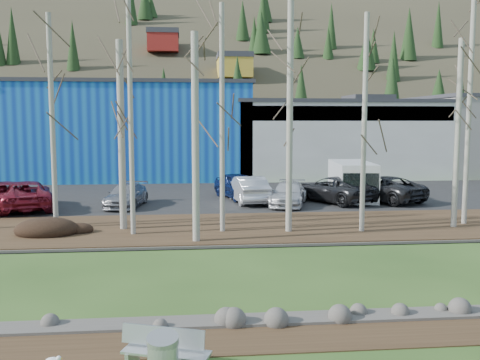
{
  "coord_description": "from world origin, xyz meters",
  "views": [
    {
      "loc": [
        -1.26,
        -9.6,
        4.97
      ],
      "look_at": [
        0.95,
        12.7,
        2.5
      ],
      "focal_mm": 40.0,
      "sensor_mm": 36.0,
      "label": 1
    }
  ],
  "objects": [
    {
      "name": "dirt_strip",
      "position": [
        0.0,
        2.1,
        0.01
      ],
      "size": [
        80.0,
        1.8,
        0.03
      ],
      "primitive_type": "cube",
      "color": "#382616",
      "rests_on": "ground"
    },
    {
      "name": "near_bank_rocks",
      "position": [
        0.0,
        3.1,
        0.0
      ],
      "size": [
        80.0,
        0.8,
        0.5
      ],
      "primitive_type": null,
      "color": "#47423D",
      "rests_on": "ground"
    },
    {
      "name": "river",
      "position": [
        0.0,
        7.2,
        0.0
      ],
      "size": [
        80.0,
        8.0,
        0.9
      ],
      "primitive_type": null,
      "color": "black",
      "rests_on": "ground"
    },
    {
      "name": "far_bank_rocks",
      "position": [
        0.0,
        11.3,
        0.0
      ],
      "size": [
        80.0,
        0.8,
        0.46
      ],
      "primitive_type": null,
      "color": "#47423D",
      "rests_on": "ground"
    },
    {
      "name": "far_bank",
      "position": [
        0.0,
        14.5,
        0.07
      ],
      "size": [
        80.0,
        7.0,
        0.15
      ],
      "primitive_type": "cube",
      "color": "#382616",
      "rests_on": "ground"
    },
    {
      "name": "parking_lot",
      "position": [
        0.0,
        25.0,
        0.07
      ],
      "size": [
        80.0,
        14.0,
        0.14
      ],
      "primitive_type": "cube",
      "color": "black",
      "rests_on": "ground"
    },
    {
      "name": "building_blue",
      "position": [
        -6.0,
        39.0,
        4.16
      ],
      "size": [
        20.4,
        12.24,
        8.3
      ],
      "color": "#0F3CAB",
      "rests_on": "ground"
    },
    {
      "name": "building_white",
      "position": [
        12.0,
        38.98,
        3.41
      ],
      "size": [
        18.36,
        12.24,
        6.8
      ],
      "color": "#B8B8B4",
      "rests_on": "ground"
    },
    {
      "name": "hillside",
      "position": [
        0.0,
        84.0,
        17.5
      ],
      "size": [
        160.0,
        72.0,
        35.0
      ],
      "primitive_type": null,
      "color": "#2E291C",
      "rests_on": "ground"
    },
    {
      "name": "bench_intact",
      "position": [
        -1.73,
        0.64,
        0.44
      ],
      "size": [
        1.83,
        1.07,
        0.88
      ],
      "rotation": [
        0.0,
        0.0,
        -0.34
      ],
      "color": "#B3B7B9",
      "rests_on": "ground"
    },
    {
      "name": "dirt_mound",
      "position": [
        -7.31,
        13.64,
        0.41
      ],
      "size": [
        2.69,
        1.9,
        0.53
      ],
      "primitive_type": "ellipsoid",
      "color": "black",
      "rests_on": "far_bank"
    },
    {
      "name": "birch_1",
      "position": [
        -7.23,
        15.04,
        4.92
      ],
      "size": [
        0.23,
        0.23,
        9.54
      ],
      "color": "#AFAB9E",
      "rests_on": "far_bank"
    },
    {
      "name": "birch_2",
      "position": [
        -4.15,
        14.54,
        4.33
      ],
      "size": [
        0.31,
        0.31,
        8.36
      ],
      "color": "#AFAB9E",
      "rests_on": "far_bank"
    },
    {
      "name": "birch_3",
      "position": [
        -3.6,
        13.33,
        5.05
      ],
      "size": [
        0.21,
        0.21,
        9.8
      ],
      "color": "#AFAB9E",
      "rests_on": "far_bank"
    },
    {
      "name": "birch_4",
      "position": [
        -0.92,
        11.72,
        4.3
      ],
      "size": [
        0.29,
        0.29,
        8.3
      ],
      "color": "#AFAB9E",
      "rests_on": "far_bank"
    },
    {
      "name": "birch_5",
      "position": [
        0.26,
        13.54,
        5.05
      ],
      "size": [
        0.22,
        0.22,
        9.8
      ],
      "color": "#AFAB9E",
      "rests_on": "far_bank"
    },
    {
      "name": "birch_6",
      "position": [
        6.39,
        12.98,
        4.86
      ],
      "size": [
        0.22,
        0.22,
        9.42
      ],
      "color": "#AFAB9E",
      "rests_on": "far_bank"
    },
    {
      "name": "birch_7",
      "position": [
        3.16,
        13.24,
        5.31
      ],
      "size": [
        0.27,
        0.27,
        10.32
      ],
      "color": "#AFAB9E",
      "rests_on": "far_bank"
    },
    {
      "name": "birch_8",
      "position": [
        10.91,
        13.49,
        4.39
      ],
      "size": [
        0.25,
        0.25,
        8.49
      ],
      "color": "#AFAB9E",
      "rests_on": "far_bank"
    },
    {
      "name": "birch_9",
      "position": [
        11.78,
        14.18,
        6.43
      ],
      "size": [
        0.23,
        0.23,
        12.56
      ],
      "color": "#AFAB9E",
      "rests_on": "far_bank"
    },
    {
      "name": "car_2",
      "position": [
        -10.11,
        20.5,
        0.93
      ],
      "size": [
        4.13,
        6.17,
        1.57
      ],
      "primitive_type": "imported",
      "rotation": [
        0.0,
        0.0,
        3.43
      ],
      "color": "maroon",
      "rests_on": "parking_lot"
    },
    {
      "name": "car_3",
      "position": [
        -4.72,
        20.96,
        0.78
      ],
      "size": [
        2.44,
        4.63,
        1.28
      ],
      "primitive_type": "imported",
      "rotation": [
        0.0,
        0.0,
        -0.15
      ],
      "color": "gray",
      "rests_on": "parking_lot"
    },
    {
      "name": "car_4",
      "position": [
        1.94,
        23.53,
        0.94
      ],
      "size": [
        3.22,
        5.05,
        1.6
      ],
      "primitive_type": "imported",
      "rotation": [
        0.0,
        0.0,
        0.31
      ],
      "color": "navy",
      "rests_on": "parking_lot"
    },
    {
      "name": "car_5",
      "position": [
        2.34,
        21.84,
        0.93
      ],
      "size": [
        2.22,
        4.96,
        1.58
      ],
      "primitive_type": "imported",
      "rotation": [
        0.0,
        0.0,
        3.26
      ],
      "color": "silver",
      "rests_on": "parking_lot"
    },
    {
      "name": "car_6",
      "position": [
        7.47,
        21.52,
        0.91
      ],
      "size": [
        4.86,
        6.08,
        1.54
      ],
      "primitive_type": "imported",
      "rotation": [
        0.0,
        0.0,
        3.63
      ],
      "color": "#272729",
      "rests_on": "parking_lot"
    },
    {
      "name": "car_7",
      "position": [
        4.54,
        20.5,
        0.8
      ],
      "size": [
        3.11,
        4.9,
        1.32
      ],
      "primitive_type": "imported",
      "rotation": [
        0.0,
        0.0,
        -0.3
      ],
      "color": "silver",
      "rests_on": "parking_lot"
    },
    {
      "name": "car_8",
      "position": [
        10.44,
        21.52,
        0.91
      ],
      "size": [
        4.86,
        6.08,
        1.54
      ],
      "primitive_type": "imported",
      "rotation": [
        0.0,
        0.0,
        3.63
      ],
      "color": "#272729",
      "rests_on": "parking_lot"
    },
    {
      "name": "car_9",
      "position": [
        -11.29,
        20.5,
        0.93
      ],
      "size": [
        4.13,
        6.17,
        1.57
      ],
      "primitive_type": "imported",
      "rotation": [
        0.0,
        0.0,
        3.43
      ],
      "color": "maroon",
      "rests_on": "parking_lot"
    },
    {
      "name": "van_white",
      "position": [
        8.96,
        22.45,
        1.29
      ],
      "size": [
        2.76,
        5.48,
        2.3
      ],
      "rotation": [
        0.0,
        0.0,
        -0.11
      ],
      "color": "white",
      "rests_on": "parking_lot"
    }
  ]
}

